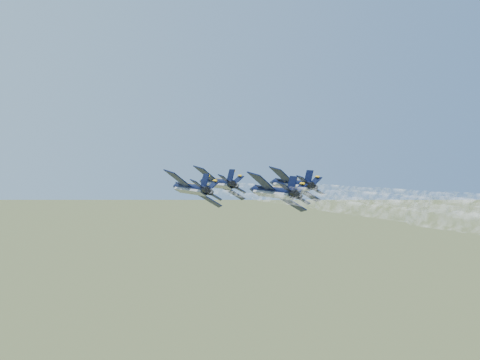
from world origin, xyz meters
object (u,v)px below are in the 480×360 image
jet_lead (217,183)px  jet_right (292,184)px  jet_slot (273,192)px  jet_left (191,188)px

jet_lead → jet_right: (10.51, -9.49, 0.00)m
jet_lead → jet_slot: 20.88m
jet_lead → jet_right: same height
jet_slot → jet_left: bearing=128.8°
jet_left → jet_right: 20.26m
jet_lead → jet_left: size_ratio=1.00×
jet_lead → jet_slot: size_ratio=1.00×
jet_lead → jet_left: bearing=-135.5°
jet_right → jet_slot: same height
jet_left → jet_slot: 15.03m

